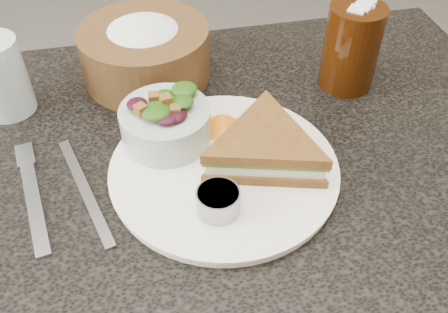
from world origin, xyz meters
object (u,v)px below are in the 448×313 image
salad_bowl (165,119)px  cola_glass (352,44)px  dinner_plate (224,169)px  dining_table (209,310)px  bread_basket (144,45)px  sandwich (265,148)px  dressing_ramekin (218,201)px  water_glass (0,77)px

salad_bowl → cola_glass: (0.30, 0.09, 0.02)m
salad_bowl → dinner_plate: bearing=-46.3°
salad_bowl → dining_table: bearing=-53.0°
dinner_plate → cola_glass: (0.23, 0.16, 0.07)m
dining_table → bread_basket: (-0.05, 0.23, 0.43)m
cola_glass → dining_table: bearing=-151.0°
sandwich → cola_glass: 0.24m
dining_table → dressing_ramekin: 0.41m
dressing_ramekin → cola_glass: 0.34m
bread_basket → dressing_ramekin: bearing=-80.6°
salad_bowl → bread_basket: bearing=93.0°
salad_bowl → dressing_ramekin: salad_bowl is taller
dining_table → dinner_plate: 0.38m
dining_table → dinner_plate: bearing=-30.0°
water_glass → bread_basket: bearing=11.6°
dining_table → dressing_ramekin: size_ratio=19.09×
dinner_plate → sandwich: 0.06m
dining_table → sandwich: 0.42m
dressing_ramekin → bread_basket: bearing=99.4°
dinner_plate → water_glass: 0.35m
sandwich → cola_glass: cola_glass is taller
sandwich → bread_basket: bread_basket is taller
dinner_plate → water_glass: size_ratio=2.56×
dinner_plate → dressing_ramekin: size_ratio=5.64×
dinner_plate → dressing_ramekin: bearing=-107.4°
dinner_plate → cola_glass: 0.29m
dinner_plate → bread_basket: size_ratio=1.45×
sandwich → dressing_ramekin: (-0.08, -0.07, -0.01)m
salad_bowl → bread_basket: (-0.01, 0.18, 0.01)m
salad_bowl → cola_glass: 0.31m
dinner_plate → bread_basket: bearing=107.0°
water_glass → cola_glass: bearing=-4.9°
water_glass → dining_table: bearing=-35.4°
dinner_plate → salad_bowl: (-0.07, 0.07, 0.04)m
salad_bowl → cola_glass: cola_glass is taller
cola_glass → sandwich: bearing=-138.2°
sandwich → water_glass: bearing=164.7°
salad_bowl → dressing_ramekin: 0.15m
sandwich → salad_bowl: bearing=164.7°
bread_basket → water_glass: size_ratio=1.76×
bread_basket → cola_glass: size_ratio=1.41×
salad_bowl → cola_glass: bearing=16.5°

